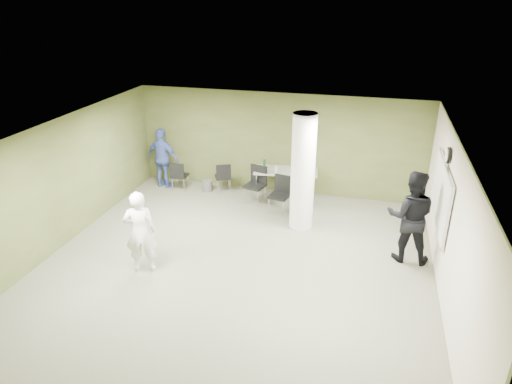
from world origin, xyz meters
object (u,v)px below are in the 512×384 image
(folding_table, at_px, (285,172))
(woman_white, at_px, (140,232))
(man_black, at_px, (410,217))
(chair_back_left, at_px, (179,174))
(man_blue, at_px, (163,158))

(folding_table, bearing_deg, woman_white, -123.14)
(woman_white, bearing_deg, man_black, 178.49)
(woman_white, bearing_deg, folding_table, -136.75)
(chair_back_left, height_order, man_blue, man_blue)
(chair_back_left, distance_m, woman_white, 4.08)
(chair_back_left, height_order, man_black, man_black)
(folding_table, relative_size, woman_white, 1.01)
(folding_table, xyz_separation_m, man_blue, (-3.54, -0.15, 0.12))
(folding_table, distance_m, chair_back_left, 3.04)
(folding_table, distance_m, man_black, 3.96)
(folding_table, height_order, chair_back_left, folding_table)
(chair_back_left, xyz_separation_m, man_blue, (-0.53, 0.15, 0.38))
(chair_back_left, relative_size, man_black, 0.43)
(woman_white, xyz_separation_m, man_black, (5.19, 1.81, 0.13))
(man_black, bearing_deg, woman_white, 20.99)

